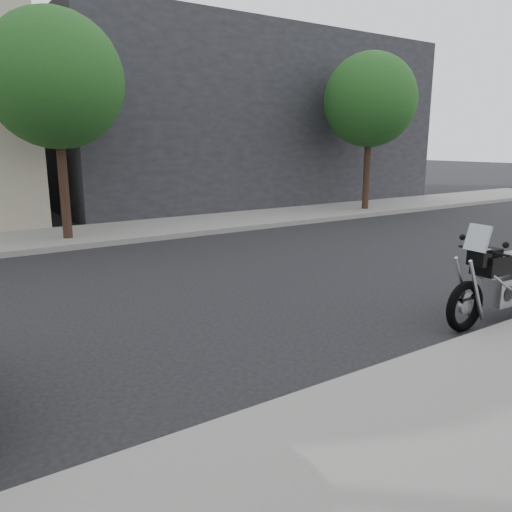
# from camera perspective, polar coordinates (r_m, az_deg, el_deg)

# --- Properties ---
(ground) EXTENTS (120.00, 120.00, 0.00)m
(ground) POSITION_cam_1_polar(r_m,az_deg,el_deg) (9.50, -0.24, -3.20)
(ground) COLOR black
(ground) RESTS_ON ground
(far_sidewalk) EXTENTS (44.00, 3.00, 0.15)m
(far_sidewalk) POSITION_cam_1_polar(r_m,az_deg,el_deg) (15.22, -13.73, 2.83)
(far_sidewalk) COLOR gray
(far_sidewalk) RESTS_ON ground
(far_building_dark) EXTENTS (16.00, 11.00, 7.00)m
(far_building_dark) POSITION_cam_1_polar(r_m,az_deg,el_deg) (24.32, -3.90, 14.88)
(far_building_dark) COLOR #252429
(far_building_dark) RESTS_ON ground
(street_tree_left) EXTENTS (3.40, 3.40, 5.70)m
(street_tree_left) POSITION_cam_1_polar(r_m,az_deg,el_deg) (19.60, 12.91, 16.97)
(street_tree_left) COLOR #362318
(street_tree_left) RESTS_ON far_sidewalk
(street_tree_mid) EXTENTS (3.40, 3.40, 5.70)m
(street_tree_mid) POSITION_cam_1_polar(r_m,az_deg,el_deg) (14.06, -22.01, 18.14)
(street_tree_mid) COLOR #362318
(street_tree_mid) RESTS_ON far_sidewalk
(motorcycle) EXTENTS (2.42, 0.78, 1.53)m
(motorcycle) POSITION_cam_1_polar(r_m,az_deg,el_deg) (8.41, 26.72, -2.08)
(motorcycle) COLOR black
(motorcycle) RESTS_ON ground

